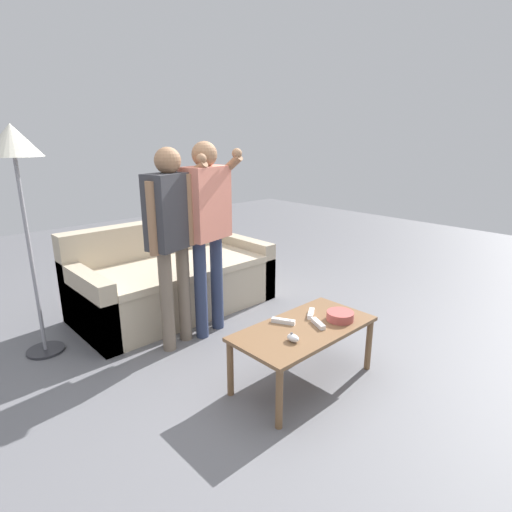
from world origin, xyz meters
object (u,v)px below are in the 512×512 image
Objects in this scene: game_remote_wand_far at (318,324)px; game_remote_wand_spare at (311,313)px; player_center at (207,218)px; game_remote_wand_near at (283,321)px; game_remote_nunchuk at (293,338)px; couch at (173,280)px; floor_lamp at (14,155)px; player_left at (172,226)px; snack_bowl at (340,316)px; coffee_table at (304,334)px.

game_remote_wand_spare is at bearing 56.46° from game_remote_wand_far.
player_center reaches higher than game_remote_wand_near.
game_remote_nunchuk reaches higher than game_remote_wand_far.
game_remote_wand_near is at bearing -93.52° from couch.
couch is at bearing 2.12° from floor_lamp.
floor_lamp is 1.07× the size of player_center.
player_center is at bearing -1.08° from player_left.
floor_lamp reaches higher than snack_bowl.
game_remote_nunchuk is at bearing -173.50° from game_remote_wand_far.
game_remote_nunchuk is 0.42m from game_remote_wand_spare.
game_remote_wand_near is (-0.06, 0.13, 0.07)m from coffee_table.
game_remote_nunchuk is at bearing -97.70° from couch.
couch is 11.44× the size of game_remote_wand_near.
floor_lamp is at bearing 119.16° from game_remote_nunchuk.
couch is at bearing 82.30° from game_remote_nunchuk.
game_remote_wand_spare is (0.14, -1.61, 0.14)m from couch.
game_remote_wand_far is (0.14, -0.19, 0.00)m from game_remote_wand_near.
couch reaches higher than game_remote_nunchuk.
couch is at bearing 91.56° from game_remote_wand_far.
game_remote_wand_spare is (0.38, 0.17, -0.01)m from game_remote_nunchuk.
game_remote_wand_near reaches higher than coffee_table.
couch is 9.80× the size of snack_bowl.
snack_bowl is 1.40m from player_left.
game_remote_wand_spare is at bearing -11.48° from game_remote_wand_near.
snack_bowl is at bearing -35.60° from game_remote_wand_near.
player_center reaches higher than snack_bowl.
couch is 0.98m from player_center.
coffee_table is 1.26m from player_left.
player_center is (-0.01, 1.04, 0.65)m from coffee_table.
player_left is (-0.34, 1.04, 0.63)m from coffee_table.
game_remote_wand_near and game_remote_wand_spare have the same top height.
couch is at bearing 60.39° from player_left.
player_left is at bearing -119.61° from couch.
floor_lamp reaches higher than couch.
game_remote_nunchuk is 0.55× the size of game_remote_wand_near.
game_remote_wand_near is (-0.10, -1.56, 0.14)m from couch.
game_remote_nunchuk is 0.26m from game_remote_wand_near.
coffee_table is 0.20m from game_remote_wand_spare.
player_center is at bearing -27.94° from floor_lamp.
floor_lamp reaches higher than game_remote_wand_far.
floor_lamp is (-0.97, 1.74, 1.07)m from game_remote_nunchuk.
player_center reaches higher than game_remote_wand_far.
couch is 1.82m from snack_bowl.
game_remote_wand_far is (0.42, -1.09, -0.56)m from player_left.
game_remote_wand_near is 0.24m from game_remote_wand_spare.
coffee_table is at bearing 22.20° from game_remote_nunchuk.
player_left is at bearing 96.65° from game_remote_nunchuk.
game_remote_wand_near is (0.28, -0.91, -0.56)m from player_left.
couch reaches higher than game_remote_wand_far.
floor_lamp is 2.17m from game_remote_wand_near.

